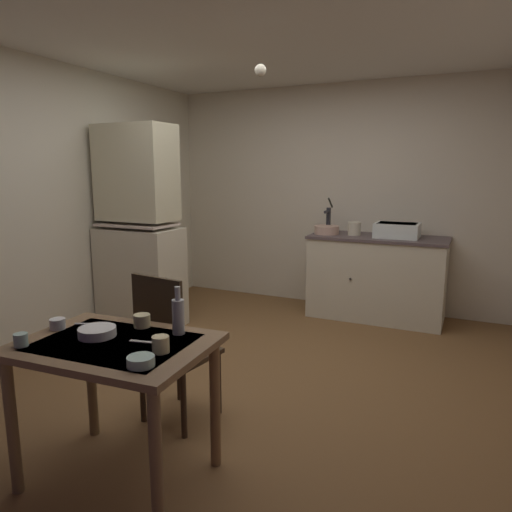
# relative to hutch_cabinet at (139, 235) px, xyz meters

# --- Properties ---
(ground_plane) EXTENTS (5.31, 5.31, 0.00)m
(ground_plane) POSITION_rel_hutch_cabinet_xyz_m (1.52, -0.56, -0.94)
(ground_plane) COLOR brown
(wall_back) EXTENTS (3.99, 0.10, 2.52)m
(wall_back) POSITION_rel_hutch_cabinet_xyz_m (1.52, 1.64, 0.32)
(wall_back) COLOR beige
(wall_back) RESTS_ON ground
(wall_left) EXTENTS (0.10, 4.41, 2.52)m
(wall_left) POSITION_rel_hutch_cabinet_xyz_m (-0.48, -0.56, 0.32)
(wall_left) COLOR beige
(wall_left) RESTS_ON ground
(ceiling_slab) EXTENTS (3.99, 4.41, 0.10)m
(ceiling_slab) POSITION_rel_hutch_cabinet_xyz_m (1.52, -0.56, 1.64)
(ceiling_slab) COLOR silver
(hutch_cabinet) EXTENTS (0.81, 0.49, 2.00)m
(hutch_cabinet) POSITION_rel_hutch_cabinet_xyz_m (0.00, 0.00, 0.00)
(hutch_cabinet) COLOR beige
(hutch_cabinet) RESTS_ON ground
(counter_cabinet) EXTENTS (1.41, 0.64, 0.88)m
(counter_cabinet) POSITION_rel_hutch_cabinet_xyz_m (2.12, 1.27, -0.49)
(counter_cabinet) COLOR beige
(counter_cabinet) RESTS_ON ground
(sink_basin) EXTENTS (0.44, 0.34, 0.15)m
(sink_basin) POSITION_rel_hutch_cabinet_xyz_m (2.30, 1.27, 0.02)
(sink_basin) COLOR white
(sink_basin) RESTS_ON counter_cabinet
(hand_pump) EXTENTS (0.05, 0.27, 0.39)m
(hand_pump) POSITION_rel_hutch_cabinet_xyz_m (1.55, 1.32, 0.12)
(hand_pump) COLOR #232328
(hand_pump) RESTS_ON counter_cabinet
(mixing_bowl_counter) EXTENTS (0.27, 0.27, 0.09)m
(mixing_bowl_counter) POSITION_rel_hutch_cabinet_xyz_m (1.57, 1.22, -0.01)
(mixing_bowl_counter) COLOR tan
(mixing_bowl_counter) RESTS_ON counter_cabinet
(stoneware_crock) EXTENTS (0.13, 0.13, 0.14)m
(stoneware_crock) POSITION_rel_hutch_cabinet_xyz_m (1.86, 1.26, 0.02)
(stoneware_crock) COLOR beige
(stoneware_crock) RESTS_ON counter_cabinet
(dining_table) EXTENTS (0.98, 0.73, 0.74)m
(dining_table) POSITION_rel_hutch_cabinet_xyz_m (1.46, -2.00, -0.32)
(dining_table) COLOR brown
(dining_table) RESTS_ON ground
(chair_far_side) EXTENTS (0.45, 0.45, 0.96)m
(chair_far_side) POSITION_rel_hutch_cabinet_xyz_m (1.39, -1.44, -0.44)
(chair_far_side) COLOR #352517
(chair_far_side) RESTS_ON ground
(serving_bowl_wide) EXTENTS (0.12, 0.12, 0.04)m
(serving_bowl_wide) POSITION_rel_hutch_cabinet_xyz_m (1.76, -2.17, -0.18)
(serving_bowl_wide) COLOR #ADD1C1
(serving_bowl_wide) RESTS_ON dining_table
(soup_bowl_small) EXTENTS (0.19, 0.19, 0.05)m
(soup_bowl_small) POSITION_rel_hutch_cabinet_xyz_m (1.33, -1.97, -0.18)
(soup_bowl_small) COLOR white
(soup_bowl_small) RESTS_ON dining_table
(teacup_mint) EXTENTS (0.06, 0.06, 0.06)m
(teacup_mint) POSITION_rel_hutch_cabinet_xyz_m (1.10, -2.23, -0.17)
(teacup_mint) COLOR #ADD1C1
(teacup_mint) RESTS_ON dining_table
(mug_tall) EXTENTS (0.09, 0.09, 0.07)m
(mug_tall) POSITION_rel_hutch_cabinet_xyz_m (1.44, -1.76, -0.17)
(mug_tall) COLOR beige
(mug_tall) RESTS_ON dining_table
(teacup_cream) EXTENTS (0.08, 0.08, 0.06)m
(teacup_cream) POSITION_rel_hutch_cabinet_xyz_m (1.06, -1.98, -0.17)
(teacup_cream) COLOR white
(teacup_cream) RESTS_ON dining_table
(mug_dark) EXTENTS (0.08, 0.08, 0.08)m
(mug_dark) POSITION_rel_hutch_cabinet_xyz_m (1.75, -2.01, -0.16)
(mug_dark) COLOR beige
(mug_dark) RESTS_ON dining_table
(glass_bottle) EXTENTS (0.06, 0.06, 0.25)m
(glass_bottle) POSITION_rel_hutch_cabinet_xyz_m (1.68, -1.77, -0.10)
(glass_bottle) COLOR #B7BCC1
(glass_bottle) RESTS_ON dining_table
(table_knife) EXTENTS (0.17, 0.08, 0.00)m
(table_knife) POSITION_rel_hutch_cabinet_xyz_m (1.16, -1.85, -0.20)
(table_knife) COLOR silver
(table_knife) RESTS_ON dining_table
(teaspoon_near_bowl) EXTENTS (0.13, 0.04, 0.00)m
(teaspoon_near_bowl) POSITION_rel_hutch_cabinet_xyz_m (1.58, -1.94, -0.20)
(teaspoon_near_bowl) COLOR beige
(teaspoon_near_bowl) RESTS_ON dining_table
(pendant_bulb) EXTENTS (0.08, 0.08, 0.08)m
(pendant_bulb) POSITION_rel_hutch_cabinet_xyz_m (1.63, -0.66, 1.29)
(pendant_bulb) COLOR #F9EFCC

